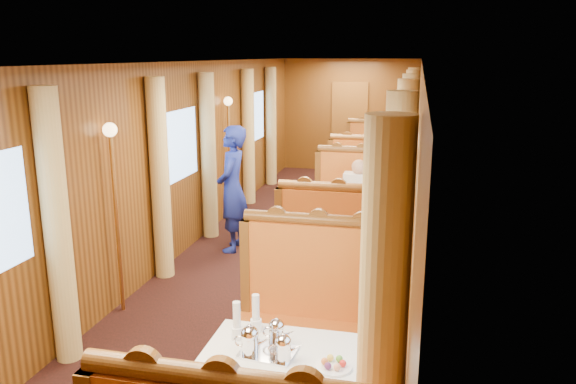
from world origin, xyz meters
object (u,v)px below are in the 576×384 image
(banquette_far_fwd, at_px, (368,189))
(tea_tray, at_px, (268,352))
(banquette_mid_fwd, at_px, (339,263))
(rose_vase_mid, at_px, (353,195))
(banquette_near_aft, at_px, (314,326))
(teapot_left, at_px, (250,344))
(teapot_back, at_px, (276,336))
(fruit_plate, at_px, (334,365))
(passenger, at_px, (358,194))
(banquette_far_aft, at_px, (377,166))
(table_far, at_px, (373,179))
(teapot_right, at_px, (283,352))
(banquette_mid_aft, at_px, (359,212))
(rose_vase_far, at_px, (376,149))
(steward, at_px, (232,189))
(table_mid, at_px, (350,238))

(banquette_far_fwd, relative_size, tea_tray, 3.94)
(banquette_mid_fwd, relative_size, rose_vase_mid, 3.72)
(banquette_near_aft, bearing_deg, teapot_left, -100.94)
(teapot_back, relative_size, fruit_plate, 0.78)
(passenger, bearing_deg, banquette_far_aft, 90.00)
(table_far, xyz_separation_m, teapot_left, (-0.21, -7.08, 0.45))
(table_far, xyz_separation_m, teapot_right, (0.01, -7.11, 0.44))
(banquette_mid_fwd, distance_m, rose_vase_mid, 1.14)
(teapot_back, bearing_deg, rose_vase_mid, 91.18)
(banquette_mid_aft, bearing_deg, banquette_near_aft, -90.00)
(table_far, xyz_separation_m, rose_vase_far, (0.03, 0.03, 0.55))
(banquette_far_aft, relative_size, fruit_plate, 6.05)
(teapot_left, xyz_separation_m, steward, (-1.41, 3.87, 0.02))
(teapot_back, bearing_deg, rose_vase_far, 92.01)
(table_far, bearing_deg, fruit_plate, -87.41)
(table_far, relative_size, rose_vase_far, 2.92)
(table_mid, relative_size, table_far, 1.00)
(teapot_left, relative_size, teapot_right, 1.09)
(banquette_far_fwd, distance_m, banquette_far_aft, 2.03)
(banquette_mid_aft, relative_size, tea_tray, 3.94)
(tea_tray, distance_m, rose_vase_mid, 3.54)
(banquette_mid_aft, xyz_separation_m, steward, (-1.62, -0.72, 0.42))
(teapot_left, relative_size, rose_vase_mid, 0.52)
(banquette_mid_aft, distance_m, banquette_far_aft, 3.50)
(tea_tray, distance_m, teapot_back, 0.13)
(teapot_right, bearing_deg, rose_vase_far, 75.04)
(teapot_left, height_order, teapot_back, teapot_left)
(banquette_mid_fwd, xyz_separation_m, passenger, (-0.00, 1.82, 0.32))
(banquette_mid_fwd, relative_size, table_far, 1.28)
(banquette_near_aft, distance_m, table_mid, 2.49)
(table_far, bearing_deg, rose_vase_mid, -89.61)
(banquette_far_aft, xyz_separation_m, fruit_plate, (0.32, -8.12, 0.35))
(teapot_back, bearing_deg, banquette_near_aft, 88.03)
(banquette_near_aft, height_order, table_far, banquette_near_aft)
(table_mid, bearing_deg, table_far, 90.00)
(banquette_mid_fwd, distance_m, tea_tray, 2.54)
(banquette_far_fwd, bearing_deg, banquette_far_aft, 90.00)
(rose_vase_far, bearing_deg, steward, -116.93)
(teapot_right, bearing_deg, passenger, 75.32)
(banquette_far_aft, distance_m, rose_vase_mid, 4.53)
(fruit_plate, bearing_deg, table_mid, 95.09)
(banquette_far_fwd, height_order, fruit_plate, banquette_far_fwd)
(fruit_plate, relative_size, rose_vase_mid, 0.62)
(banquette_mid_fwd, relative_size, teapot_back, 7.80)
(tea_tray, distance_m, rose_vase_far, 7.06)
(banquette_far_aft, distance_m, passenger, 3.72)
(banquette_far_aft, xyz_separation_m, steward, (-1.62, -4.22, 0.42))
(rose_vase_mid, relative_size, passenger, 0.47)
(teapot_right, distance_m, steward, 4.22)
(teapot_right, relative_size, rose_vase_mid, 0.47)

